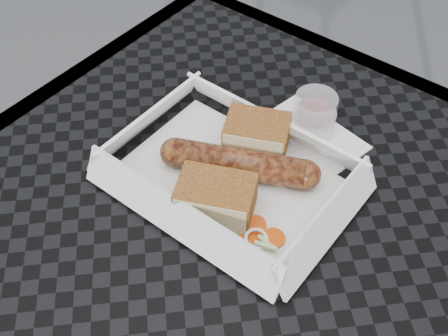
{
  "coord_description": "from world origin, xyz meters",
  "views": [
    {
      "loc": [
        0.12,
        -0.2,
        1.2
      ],
      "look_at": [
        -0.12,
        0.1,
        0.78
      ],
      "focal_mm": 45.0,
      "sensor_mm": 36.0,
      "label": 1
    }
  ],
  "objects": [
    {
      "name": "condiment_cup_empty",
      "position": [
        -0.09,
        0.23,
        0.76
      ],
      "size": [
        0.05,
        0.05,
        0.03
      ],
      "primitive_type": "cylinder",
      "color": "silver",
      "rests_on": "patio_table"
    },
    {
      "name": "veg_garnish",
      "position": [
        -0.05,
        0.07,
        0.75
      ],
      "size": [
        0.03,
        0.03,
        0.0
      ],
      "color": "#D64509",
      "rests_on": "food_tray"
    },
    {
      "name": "bread_near",
      "position": [
        -0.12,
        0.16,
        0.77
      ],
      "size": [
        0.08,
        0.07,
        0.04
      ],
      "primitive_type": "cube",
      "rotation": [
        0.0,
        0.0,
        0.43
      ],
      "color": "brown",
      "rests_on": "food_tray"
    },
    {
      "name": "napkin",
      "position": [
        -0.09,
        0.2,
        0.75
      ],
      "size": [
        0.14,
        0.14,
        0.0
      ],
      "primitive_type": "cube",
      "rotation": [
        0.0,
        0.0,
        -0.18
      ],
      "color": "white",
      "rests_on": "patio_table"
    },
    {
      "name": "bratwurst",
      "position": [
        -0.12,
        0.12,
        0.77
      ],
      "size": [
        0.16,
        0.09,
        0.03
      ],
      "rotation": [
        0.0,
        0.0,
        0.43
      ],
      "color": "brown",
      "rests_on": "food_tray"
    },
    {
      "name": "food_tray",
      "position": [
        -0.12,
        0.11,
        0.75
      ],
      "size": [
        0.22,
        0.15,
        0.0
      ],
      "primitive_type": "cube",
      "color": "white",
      "rests_on": "patio_table"
    },
    {
      "name": "condiment_cup_sauce",
      "position": [
        -0.1,
        0.25,
        0.76
      ],
      "size": [
        0.05,
        0.05,
        0.03
      ],
      "primitive_type": "cylinder",
      "color": "maroon",
      "rests_on": "patio_table"
    },
    {
      "name": "bread_far",
      "position": [
        -0.1,
        0.07,
        0.77
      ],
      "size": [
        0.09,
        0.08,
        0.04
      ],
      "primitive_type": "cube",
      "rotation": [
        0.0,
        0.0,
        0.43
      ],
      "color": "brown",
      "rests_on": "food_tray"
    }
  ]
}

